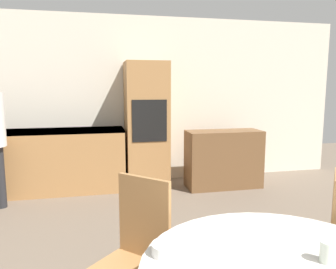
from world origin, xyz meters
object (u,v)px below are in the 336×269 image
oven_unit (147,125)px  bowl_near (167,249)px  sideboard (223,159)px  chair_far_right (318,235)px  chair_far_left (136,249)px  cup (328,252)px

oven_unit → bowl_near: 3.50m
sideboard → chair_far_right: (-0.45, -2.76, 0.11)m
chair_far_right → bowl_near: bearing=-30.7°
sideboard → chair_far_right: size_ratio=1.16×
chair_far_right → sideboard: bearing=-149.7°
chair_far_right → bowl_near: chair_far_right is taller
oven_unit → chair_far_left: 3.08m
chair_far_left → cup: bearing=3.1°
chair_far_right → cup: 0.80m
oven_unit → sideboard: (1.12, -0.31, -0.51)m
sideboard → chair_far_right: chair_far_right is taller
cup → bowl_near: (-0.68, 0.22, -0.02)m
oven_unit → chair_far_right: size_ratio=1.94×
cup → bowl_near: 0.71m
bowl_near → sideboard: bearing=63.7°
sideboard → cup: (-0.88, -3.38, 0.36)m
oven_unit → bowl_near: bearing=-97.1°
sideboard → oven_unit: bearing=164.4°
oven_unit → cup: oven_unit is taller
sideboard → cup: size_ratio=11.78×
cup → oven_unit: bearing=93.8°
bowl_near → chair_far_left: bearing=101.4°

